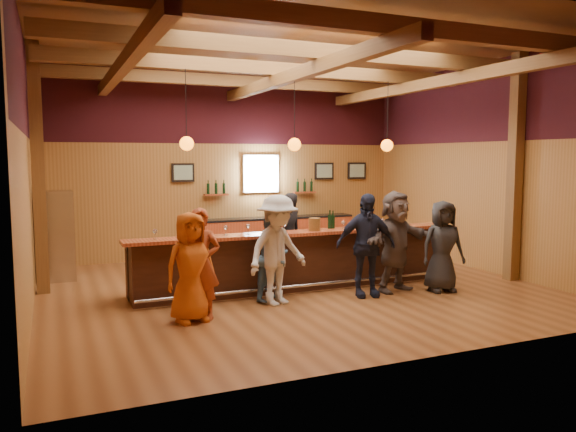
{
  "coord_description": "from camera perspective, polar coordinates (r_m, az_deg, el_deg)",
  "views": [
    {
      "loc": [
        -4.18,
        -9.5,
        2.47
      ],
      "look_at": [
        0.0,
        0.3,
        1.35
      ],
      "focal_mm": 35.0,
      "sensor_mm": 36.0,
      "label": 1
    }
  ],
  "objects": [
    {
      "name": "bartender",
      "position": [
        11.44,
        0.07,
        -2.02
      ],
      "size": [
        0.74,
        0.61,
        1.75
      ],
      "primitive_type": "imported",
      "rotation": [
        0.0,
        0.0,
        3.49
      ],
      "color": "black",
      "rests_on": "ground"
    },
    {
      "name": "customer_denim",
      "position": [
        9.67,
        -1.43,
        -4.2
      ],
      "size": [
        0.93,
        0.89,
        1.52
      ],
      "primitive_type": "imported",
      "rotation": [
        0.0,
        0.0,
        0.6
      ],
      "color": "#426685",
      "rests_on": "ground"
    },
    {
      "name": "back_bar_cabinet",
      "position": [
        14.41,
        -0.94,
        -1.95
      ],
      "size": [
        4.0,
        0.52,
        0.95
      ],
      "color": "#97371B",
      "rests_on": "ground"
    },
    {
      "name": "glass_c",
      "position": [
        9.89,
        -6.35,
        -1.23
      ],
      "size": [
        0.08,
        0.08,
        0.17
      ],
      "color": "silver",
      "rests_on": "bar_counter"
    },
    {
      "name": "bottle_a",
      "position": [
        10.75,
        4.27,
        -0.54
      ],
      "size": [
        0.08,
        0.08,
        0.36
      ],
      "color": "black",
      "rests_on": "bar_counter"
    },
    {
      "name": "glass_e",
      "position": [
        10.27,
        -0.35,
        -0.94
      ],
      "size": [
        0.07,
        0.07,
        0.17
      ],
      "color": "silver",
      "rests_on": "bar_counter"
    },
    {
      "name": "window",
      "position": [
        14.35,
        -2.78,
        4.32
      ],
      "size": [
        0.95,
        0.09,
        0.95
      ],
      "color": "silver",
      "rests_on": "room"
    },
    {
      "name": "stainless_fridge",
      "position": [
        12.2,
        -22.53,
        -1.85
      ],
      "size": [
        0.7,
        0.7,
        1.8
      ],
      "primitive_type": "cube",
      "color": "silver",
      "rests_on": "ground"
    },
    {
      "name": "glass_f",
      "position": [
        10.71,
        5.62,
        -0.71
      ],
      "size": [
        0.07,
        0.07,
        0.16
      ],
      "color": "silver",
      "rests_on": "bar_counter"
    },
    {
      "name": "customer_brown",
      "position": [
        10.5,
        10.86,
        -2.53
      ],
      "size": [
        1.81,
        0.98,
        1.86
      ],
      "primitive_type": "imported",
      "rotation": [
        0.0,
        0.0,
        0.26
      ],
      "color": "#564A45",
      "rests_on": "ground"
    },
    {
      "name": "bar_counter",
      "position": [
        10.7,
        0.4,
        -4.49
      ],
      "size": [
        6.3,
        1.07,
        1.11
      ],
      "color": "black",
      "rests_on": "ground"
    },
    {
      "name": "glass_h",
      "position": [
        11.11,
        9.58,
        -0.5
      ],
      "size": [
        0.07,
        0.07,
        0.17
      ],
      "color": "silver",
      "rests_on": "bar_counter"
    },
    {
      "name": "glass_g",
      "position": [
        10.97,
        8.18,
        -0.46
      ],
      "size": [
        0.09,
        0.09,
        0.19
      ],
      "color": "silver",
      "rests_on": "bar_counter"
    },
    {
      "name": "glass_a",
      "position": [
        9.59,
        -13.36,
        -1.57
      ],
      "size": [
        0.08,
        0.08,
        0.17
      ],
      "color": "silver",
      "rests_on": "bar_counter"
    },
    {
      "name": "wine_shelves",
      "position": [
        14.3,
        -2.68,
        2.59
      ],
      "size": [
        3.0,
        0.18,
        0.3
      ],
      "color": "#97371B",
      "rests_on": "room"
    },
    {
      "name": "pendant_lights",
      "position": [
        10.38,
        0.65,
        7.31
      ],
      "size": [
        4.24,
        0.24,
        1.37
      ],
      "color": "black",
      "rests_on": "room"
    },
    {
      "name": "customer_orange",
      "position": [
        8.55,
        -9.87,
        -5.15
      ],
      "size": [
        0.9,
        0.68,
        1.66
      ],
      "primitive_type": "imported",
      "rotation": [
        0.0,
        0.0,
        0.21
      ],
      "color": "#B94E11",
      "rests_on": "ground"
    },
    {
      "name": "bottle_b",
      "position": [
        10.78,
        4.58,
        -0.55
      ],
      "size": [
        0.07,
        0.07,
        0.34
      ],
      "color": "black",
      "rests_on": "bar_counter"
    },
    {
      "name": "customer_dark",
      "position": [
        10.71,
        15.42,
        -2.98
      ],
      "size": [
        0.91,
        0.68,
        1.68
      ],
      "primitive_type": "imported",
      "rotation": [
        0.0,
        0.0,
        -0.19
      ],
      "color": "black",
      "rests_on": "ground"
    },
    {
      "name": "glass_b",
      "position": [
        9.71,
        -8.92,
        -1.38
      ],
      "size": [
        0.08,
        0.08,
        0.18
      ],
      "color": "silver",
      "rests_on": "bar_counter"
    },
    {
      "name": "customer_redvest",
      "position": [
        8.65,
        -8.91,
        -4.83
      ],
      "size": [
        0.75,
        0.67,
        1.71
      ],
      "primitive_type": "imported",
      "rotation": [
        0.0,
        0.0,
        -0.54
      ],
      "color": "#90381A",
      "rests_on": "ground"
    },
    {
      "name": "framed_pictures",
      "position": [
        14.66,
        0.42,
        4.55
      ],
      "size": [
        5.35,
        0.05,
        0.45
      ],
      "color": "black",
      "rests_on": "room"
    },
    {
      "name": "customer_navy",
      "position": [
        10.03,
        7.9,
        -2.95
      ],
      "size": [
        1.15,
        0.66,
        1.84
      ],
      "primitive_type": "imported",
      "rotation": [
        0.0,
        0.0,
        -0.2
      ],
      "color": "#191E32",
      "rests_on": "ground"
    },
    {
      "name": "glass_d",
      "position": [
        9.95,
        -4.08,
        -1.1
      ],
      "size": [
        0.08,
        0.08,
        0.19
      ],
      "color": "silver",
      "rests_on": "bar_counter"
    },
    {
      "name": "customer_white",
      "position": [
        9.38,
        -1.06,
        -3.49
      ],
      "size": [
        1.36,
        1.06,
        1.85
      ],
      "primitive_type": "imported",
      "rotation": [
        0.0,
        0.0,
        0.36
      ],
      "color": "beige",
      "rests_on": "ground"
    },
    {
      "name": "ice_bucket",
      "position": [
        10.41,
        2.7,
        -0.86
      ],
      "size": [
        0.22,
        0.22,
        0.24
      ],
      "primitive_type": "cylinder",
      "color": "brown",
      "rests_on": "bar_counter"
    },
    {
      "name": "room",
      "position": [
        10.46,
        0.53,
        10.07
      ],
      "size": [
        9.04,
        9.0,
        4.52
      ],
      "color": "brown",
      "rests_on": "ground"
    }
  ]
}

